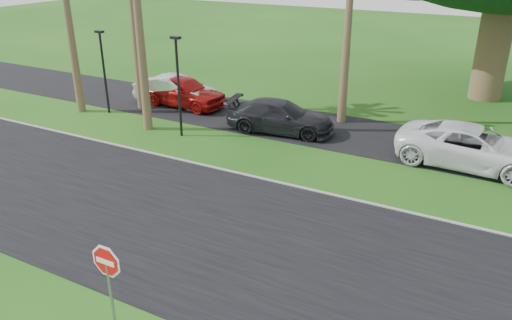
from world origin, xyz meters
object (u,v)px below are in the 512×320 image
object	(u,v)px
car_dark	(280,117)
car_red	(183,91)
car_silver	(176,91)
stop_sign_near	(108,274)
car_minivan	(473,147)

from	to	relation	value
car_dark	car_red	bearing A→B (deg)	71.41
car_silver	car_dark	xyz separation A→B (m)	(7.07, -1.22, -0.03)
car_silver	car_red	bearing A→B (deg)	-96.81
car_silver	car_dark	world-z (taller)	car_silver
stop_sign_near	car_silver	distance (m)	18.22
stop_sign_near	car_red	size ratio (longest dim) A/B	0.53
car_silver	car_dark	bearing A→B (deg)	-103.03
car_red	car_minivan	size ratio (longest dim) A/B	0.83
stop_sign_near	car_red	world-z (taller)	stop_sign_near
stop_sign_near	car_minivan	distance (m)	15.40
stop_sign_near	car_silver	xyz separation A→B (m)	(-9.68, 15.40, -0.99)
car_red	car_silver	bearing A→B (deg)	89.38
car_dark	stop_sign_near	bearing A→B (deg)	-177.90
car_red	car_dark	bearing A→B (deg)	-97.36
car_red	car_minivan	distance (m)	15.17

